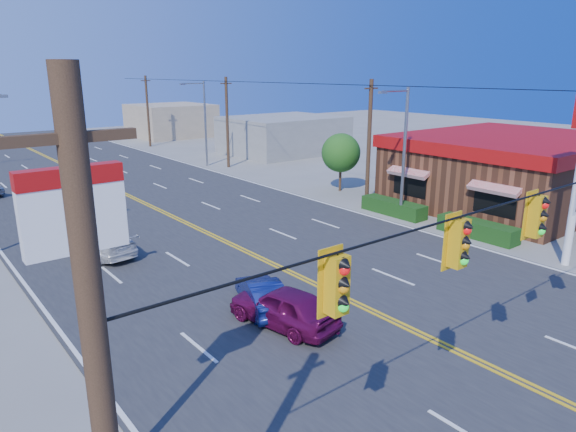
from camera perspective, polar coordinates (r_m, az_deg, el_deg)
ground at (r=17.23m, az=25.49°, el=-16.96°), size 160.00×160.00×0.00m
road at (r=30.43m, az=-10.10°, el=-1.38°), size 20.00×120.00×0.06m
signal_span at (r=15.19m, az=27.44°, el=-1.30°), size 24.32×0.34×9.00m
kfc at (r=38.46m, az=23.41°, el=4.76°), size 16.30×12.40×4.70m
pizza_hut_sign at (r=10.74m, az=-22.06°, el=-5.58°), size 1.90×0.30×6.85m
streetlight_se at (r=31.68m, az=12.60°, el=7.49°), size 2.55×0.25×8.00m
streetlight_ne at (r=50.27m, az=-9.39°, el=10.60°), size 2.55×0.25×8.00m
utility_pole_near at (r=35.37m, az=8.98°, el=7.99°), size 0.28×0.28×8.40m
utility_pole_mid at (r=49.29m, az=-6.77°, el=10.23°), size 0.28×0.28×8.40m
utility_pole_far at (r=65.24m, az=-15.31°, el=11.13°), size 0.28×0.28×8.40m
tree_kfc_rear at (r=39.23m, az=5.90°, el=6.99°), size 2.94×2.94×4.41m
bld_east_mid at (r=58.37m, az=-0.52°, el=9.02°), size 12.00×10.00×4.00m
bld_east_far at (r=75.47m, az=-12.87°, el=10.33°), size 10.00×10.00×4.40m
car_magenta at (r=18.61m, az=-0.51°, el=-10.18°), size 2.54×4.55×1.46m
car_blue at (r=19.88m, az=-2.89°, el=-8.83°), size 2.43×3.91×1.22m
car_white at (r=27.21m, az=-20.03°, el=-2.73°), size 2.49×4.93×1.37m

